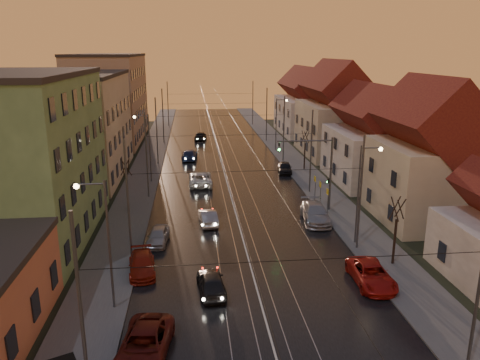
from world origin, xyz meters
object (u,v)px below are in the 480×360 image
object	(u,v)px
street_lamp_0	(103,233)
street_lamp_1	(363,185)
parked_left_3	(158,236)
parked_right_2	(285,168)
driving_car_0	(211,283)
parked_left_2	(142,265)
parked_left_1	(144,345)
parked_right_1	(315,213)
driving_car_3	(190,155)
driving_car_2	(200,179)
street_lamp_2	(147,141)
traffic_light_mast	(321,165)
street_lamp_3	(278,119)
parked_right_0	(371,275)
driving_car_4	(200,136)
driving_car_1	(208,217)

from	to	relation	value
street_lamp_0	street_lamp_1	bearing A→B (deg)	23.72
parked_left_3	parked_right_2	bearing A→B (deg)	61.04
street_lamp_0	street_lamp_1	size ratio (longest dim) A/B	1.00
driving_car_0	parked_left_2	distance (m)	5.67
driving_car_0	parked_left_1	distance (m)	7.17
parked_right_1	street_lamp_0	bearing A→B (deg)	-135.97
driving_car_3	parked_left_2	bearing A→B (deg)	88.70
street_lamp_0	parked_right_2	world-z (taller)	street_lamp_0
driving_car_2	parked_left_1	world-z (taller)	driving_car_2
street_lamp_1	street_lamp_2	size ratio (longest dim) A/B	1.00
traffic_light_mast	parked_left_1	bearing A→B (deg)	-124.97
street_lamp_3	driving_car_0	size ratio (longest dim) A/B	1.95
parked_left_1	driving_car_2	bearing A→B (deg)	90.53
parked_right_1	street_lamp_1	bearing A→B (deg)	-63.82
street_lamp_3	parked_left_3	xyz separation A→B (m)	(-15.94, -34.31, -4.23)
parked_left_2	parked_right_0	size ratio (longest dim) A/B	0.88
parked_right_1	driving_car_3	bearing A→B (deg)	117.73
driving_car_0	street_lamp_0	bearing A→B (deg)	8.26
parked_left_1	parked_right_2	bearing A→B (deg)	75.16
parked_right_1	parked_left_3	bearing A→B (deg)	-160.85
street_lamp_1	parked_left_3	bearing A→B (deg)	173.95
street_lamp_2	parked_left_1	bearing A→B (deg)	-85.55
driving_car_3	parked_left_2	size ratio (longest dim) A/B	1.15
traffic_light_mast	driving_car_0	distance (m)	18.66
driving_car_4	parked_right_2	distance (m)	25.39
driving_car_0	parked_left_2	xyz separation A→B (m)	(-4.66, 3.23, -0.07)
driving_car_2	parked_left_3	bearing A→B (deg)	77.28
parked_right_1	parked_right_2	bearing A→B (deg)	92.23
street_lamp_0	parked_left_1	distance (m)	6.85
traffic_light_mast	parked_left_2	distance (m)	19.71
street_lamp_2	street_lamp_3	distance (m)	24.24
parked_left_3	parked_right_1	xyz separation A→B (m)	(13.80, 3.65, 0.14)
street_lamp_1	parked_right_0	size ratio (longest dim) A/B	1.63
parked_right_0	driving_car_1	bearing A→B (deg)	131.37
street_lamp_2	parked_left_3	distance (m)	18.93
street_lamp_3	street_lamp_2	bearing A→B (deg)	-138.69
street_lamp_0	parked_right_2	bearing A→B (deg)	61.47
parked_left_2	driving_car_2	bearing A→B (deg)	71.60
driving_car_0	parked_left_2	bearing A→B (deg)	-39.15
driving_car_1	parked_right_2	bearing A→B (deg)	-126.50
parked_right_1	parked_right_2	world-z (taller)	parked_right_1
street_lamp_3	parked_left_1	world-z (taller)	street_lamp_3
parked_right_0	street_lamp_0	bearing A→B (deg)	-173.85
street_lamp_1	parked_left_2	distance (m)	17.57
street_lamp_0	driving_car_1	xyz separation A→B (m)	(6.41, 13.64, -4.23)
driving_car_1	parked_left_3	distance (m)	5.72
driving_car_0	driving_car_1	size ratio (longest dim) A/B	1.03
street_lamp_3	driving_car_2	distance (m)	21.90
traffic_light_mast	driving_car_0	bearing A→B (deg)	-126.80
driving_car_2	parked_right_1	distance (m)	16.39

